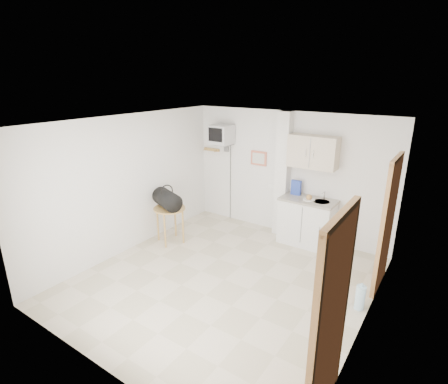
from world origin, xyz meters
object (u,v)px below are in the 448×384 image
Objects in this scene: round_table at (170,213)px; duffel_bag at (167,199)px; crt_television at (221,135)px; water_bottle at (360,297)px.

duffel_bag reaches higher than round_table.
round_table is (-0.20, -1.47, -1.32)m from crt_television.
duffel_bag is (-0.02, -0.02, 0.28)m from round_table.
crt_television is 1.99m from round_table.
crt_television is 3.01× the size of round_table.
duffel_bag is at bearing 179.04° from water_bottle.
crt_television reaches higher than round_table.
round_table is at bearing 66.72° from duffel_bag.
crt_television is at bearing 82.26° from round_table.
crt_television is 5.33× the size of water_bottle.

